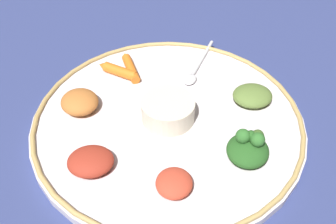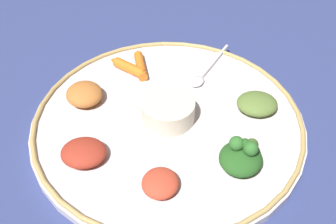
% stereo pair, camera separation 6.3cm
% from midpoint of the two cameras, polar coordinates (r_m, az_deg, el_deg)
% --- Properties ---
extents(ground_plane, '(2.40, 2.40, 0.00)m').
position_cam_midpoint_polar(ground_plane, '(0.65, 2.77, -2.07)').
color(ground_plane, navy).
extents(platter, '(0.46, 0.46, 0.02)m').
position_cam_midpoint_polar(platter, '(0.65, 2.79, -1.59)').
color(platter, silver).
rests_on(platter, ground_plane).
extents(platter_rim, '(0.45, 0.45, 0.01)m').
position_cam_midpoint_polar(platter_rim, '(0.64, 2.82, -0.91)').
color(platter_rim, tan).
rests_on(platter_rim, platter).
extents(center_bowl, '(0.09, 0.09, 0.04)m').
position_cam_midpoint_polar(center_bowl, '(0.63, 2.88, 0.22)').
color(center_bowl, beige).
rests_on(center_bowl, platter).
extents(spoon, '(0.12, 0.12, 0.01)m').
position_cam_midpoint_polar(spoon, '(0.74, 8.06, 5.87)').
color(spoon, silver).
rests_on(spoon, platter).
extents(greens_pile, '(0.09, 0.09, 0.05)m').
position_cam_midpoint_polar(greens_pile, '(0.58, 14.09, -6.56)').
color(greens_pile, '#23511E').
rests_on(greens_pile, platter).
extents(carrot_near_spoon, '(0.02, 0.09, 0.02)m').
position_cam_midpoint_polar(carrot_near_spoon, '(0.75, -1.77, 7.12)').
color(carrot_near_spoon, orange).
rests_on(carrot_near_spoon, platter).
extents(carrot_outer, '(0.07, 0.08, 0.02)m').
position_cam_midpoint_polar(carrot_outer, '(0.74, -3.70, 6.68)').
color(carrot_outer, orange).
rests_on(carrot_outer, platter).
extents(mound_collards, '(0.08, 0.08, 0.03)m').
position_cam_midpoint_polar(mound_collards, '(0.68, 15.84, 1.09)').
color(mound_collards, '#567033').
rests_on(mound_collards, platter).
extents(mound_beet, '(0.09, 0.08, 0.03)m').
position_cam_midpoint_polar(mound_beet, '(0.58, -9.51, -6.18)').
color(mound_beet, maroon).
rests_on(mound_beet, platter).
extents(mound_berbere_red, '(0.07, 0.07, 0.02)m').
position_cam_midpoint_polar(mound_berbere_red, '(0.54, 2.23, -10.77)').
color(mound_berbere_red, '#B73D28').
rests_on(mound_berbere_red, platter).
extents(mound_chickpea, '(0.08, 0.09, 0.03)m').
position_cam_midpoint_polar(mound_chickpea, '(0.68, -9.83, 2.55)').
color(mound_chickpea, '#B2662D').
rests_on(mound_chickpea, platter).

